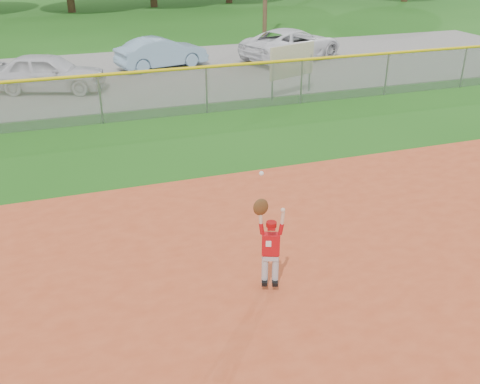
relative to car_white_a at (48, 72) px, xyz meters
name	(u,v)px	position (x,y,z in m)	size (l,w,h in m)	color
ground	(174,326)	(1.44, -14.38, -0.72)	(120.00, 120.00, 0.00)	#1D5814
parking_strip	(88,78)	(1.44, 1.62, -0.70)	(44.00, 10.00, 0.03)	slate
car_white_a	(48,72)	(0.00, 0.00, 0.00)	(1.63, 4.04, 1.38)	silver
car_blue	(162,53)	(4.67, 2.44, -0.05)	(1.36, 3.89, 1.28)	#89AFCD
car_white_b	(292,44)	(10.64, 2.11, 0.01)	(2.33, 5.05, 1.40)	white
sponsor_sign	(292,62)	(8.18, -3.38, 0.48)	(1.95, 0.75, 1.82)	gray
outfield_fence	(100,95)	(1.44, -4.38, 0.16)	(40.06, 0.10, 1.55)	gray
ballplayer	(269,243)	(3.10, -13.98, 0.18)	(0.50, 0.32, 1.98)	silver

